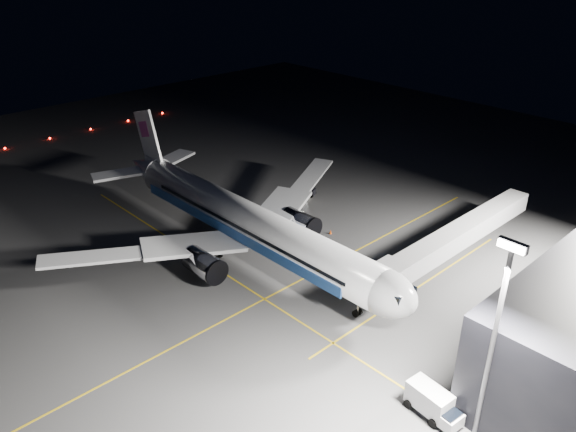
# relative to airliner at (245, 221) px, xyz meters

# --- Properties ---
(ground) EXTENTS (200.00, 200.00, 0.00)m
(ground) POSITION_rel_airliner_xyz_m (1.08, 0.00, -5.16)
(ground) COLOR #4C4C4F
(ground) RESTS_ON ground
(guide_line_main) EXTENTS (0.25, 80.00, 0.01)m
(guide_line_main) POSITION_rel_airliner_xyz_m (11.08, 0.00, -5.16)
(guide_line_main) COLOR gold
(guide_line_main) RESTS_ON ground
(guide_line_cross) EXTENTS (70.00, 0.25, 0.01)m
(guide_line_cross) POSITION_rel_airliner_xyz_m (1.08, -6.00, -5.16)
(guide_line_cross) COLOR gold
(guide_line_cross) RESTS_ON ground
(guide_line_side) EXTENTS (0.25, 40.00, 0.01)m
(guide_line_side) POSITION_rel_airliner_xyz_m (23.08, 10.00, -5.16)
(guide_line_side) COLOR gold
(guide_line_side) RESTS_ON ground
(airliner) EXTENTS (61.48, 54.22, 16.64)m
(airliner) POSITION_rel_airliner_xyz_m (0.00, 0.00, 0.00)
(airliner) COLOR silver
(airliner) RESTS_ON ground
(jet_bridge) EXTENTS (3.60, 34.40, 6.30)m
(jet_bridge) POSITION_rel_airliner_xyz_m (23.08, 18.06, -0.58)
(jet_bridge) COLOR #B2B2B7
(jet_bridge) RESTS_ON ground
(floodlight_mast_south) EXTENTS (2.40, 0.67, 20.70)m
(floodlight_mast_south) POSITION_rel_airliner_xyz_m (41.08, -6.01, 7.21)
(floodlight_mast_south) COLOR #59595E
(floodlight_mast_south) RESTS_ON ground
(taxiway_lights) EXTENTS (0.44, 60.44, 0.44)m
(taxiway_lights) POSITION_rel_airliner_xyz_m (-70.92, 0.00, -4.94)
(taxiway_lights) COLOR #FF140A
(taxiway_lights) RESTS_ON ground
(service_truck) EXTENTS (5.94, 3.00, 2.93)m
(service_truck) POSITION_rel_airliner_xyz_m (37.01, -6.98, -3.60)
(service_truck) COLOR white
(service_truck) RESTS_ON ground
(baggage_tug) EXTENTS (2.96, 2.72, 1.74)m
(baggage_tug) POSITION_rel_airliner_xyz_m (-7.94, 21.19, -4.36)
(baggage_tug) COLOR black
(baggage_tug) RESTS_ON ground
(safety_cone_a) EXTENTS (0.45, 0.45, 0.68)m
(safety_cone_a) POSITION_rel_airliner_xyz_m (4.82, 13.27, -4.82)
(safety_cone_a) COLOR #F24D0A
(safety_cone_a) RESTS_ON ground
(safety_cone_b) EXTENTS (0.39, 0.39, 0.59)m
(safety_cone_b) POSITION_rel_airliner_xyz_m (-0.65, 14.00, -4.87)
(safety_cone_b) COLOR #F24D0A
(safety_cone_b) RESTS_ON ground
(safety_cone_c) EXTENTS (0.43, 0.43, 0.65)m
(safety_cone_c) POSITION_rel_airliner_xyz_m (-4.72, 6.35, -4.84)
(safety_cone_c) COLOR #F24D0A
(safety_cone_c) RESTS_ON ground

